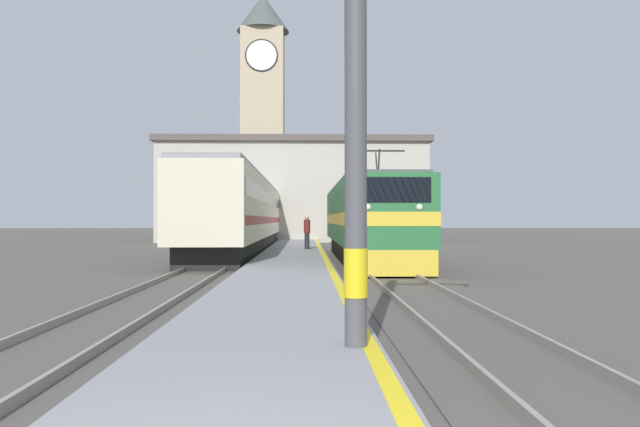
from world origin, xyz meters
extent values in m
plane|color=#514C47|center=(0.00, 30.00, 0.00)|extent=(200.00, 200.00, 0.00)
cube|color=gray|center=(0.00, 25.00, 0.14)|extent=(3.03, 140.00, 0.28)
cube|color=yellow|center=(1.36, 25.00, 0.28)|extent=(0.20, 140.00, 0.00)
cube|color=#514C47|center=(3.27, 25.00, 0.01)|extent=(2.83, 140.00, 0.02)
cube|color=gray|center=(2.56, 25.00, 0.09)|extent=(0.07, 140.00, 0.14)
cube|color=gray|center=(3.99, 25.00, 0.09)|extent=(0.07, 140.00, 0.14)
cube|color=#514C47|center=(-2.96, 25.00, 0.01)|extent=(2.83, 140.00, 0.02)
cube|color=gray|center=(-3.68, 25.00, 0.09)|extent=(0.07, 140.00, 0.14)
cube|color=gray|center=(-2.25, 25.00, 0.09)|extent=(0.07, 140.00, 0.14)
cube|color=black|center=(3.27, 23.99, 0.45)|extent=(2.46, 15.56, 0.90)
cube|color=#286B38|center=(3.27, 23.99, 2.10)|extent=(2.90, 16.92, 2.39)
cube|color=gold|center=(3.27, 23.99, 1.86)|extent=(2.92, 16.94, 0.44)
cube|color=gold|center=(3.27, 15.68, 0.50)|extent=(2.75, 0.30, 0.81)
cube|color=black|center=(3.27, 15.59, 2.74)|extent=(2.32, 0.12, 0.80)
sphere|color=white|center=(2.48, 15.55, 2.22)|extent=(0.20, 0.20, 0.20)
sphere|color=white|center=(4.07, 15.55, 2.22)|extent=(0.20, 0.20, 0.20)
cube|color=#4C4C51|center=(3.27, 23.99, 3.35)|extent=(2.61, 16.07, 0.12)
cylinder|color=#333333|center=(3.27, 19.41, 3.91)|extent=(0.06, 0.63, 1.03)
cylinder|color=#333333|center=(3.27, 20.11, 3.91)|extent=(0.06, 0.63, 1.03)
cube|color=#262626|center=(3.27, 19.76, 4.41)|extent=(2.03, 0.08, 0.06)
cube|color=black|center=(-2.96, 40.09, 0.45)|extent=(2.46, 43.24, 0.90)
cube|color=beige|center=(-2.96, 40.09, 2.41)|extent=(2.90, 45.04, 3.02)
cube|color=black|center=(-2.96, 40.09, 3.01)|extent=(2.92, 44.14, 0.64)
cube|color=maroon|center=(-2.96, 40.09, 1.81)|extent=(2.92, 44.14, 0.36)
cube|color=gray|center=(-2.96, 40.09, 4.02)|extent=(2.67, 45.04, 0.20)
cylinder|color=#4C4C51|center=(1.19, 4.15, 4.18)|extent=(0.28, 0.28, 7.80)
cylinder|color=yellow|center=(1.19, 4.15, 1.18)|extent=(0.30, 0.30, 0.60)
cylinder|color=#23232D|center=(0.65, 29.11, 0.70)|extent=(0.26, 0.26, 0.84)
cylinder|color=maroon|center=(0.65, 29.11, 1.47)|extent=(0.34, 0.34, 0.70)
sphere|color=tan|center=(0.65, 29.11, 1.94)|extent=(0.23, 0.23, 0.23)
cube|color=tan|center=(-3.84, 61.08, 10.67)|extent=(4.32, 4.32, 21.33)
cylinder|color=black|center=(-3.84, 58.90, 18.31)|extent=(3.32, 0.06, 3.32)
cylinder|color=white|center=(-3.84, 58.87, 18.31)|extent=(3.02, 0.10, 3.02)
cone|color=#47514C|center=(-3.84, 61.08, 23.28)|extent=(5.40, 5.40, 3.89)
cube|color=#B7B2A3|center=(-0.46, 49.89, 4.02)|extent=(21.78, 8.59, 8.05)
cube|color=#564C47|center=(-0.46, 49.89, 8.30)|extent=(22.38, 9.19, 0.50)
camera|label=1|loc=(0.57, -3.49, 1.84)|focal=35.00mm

